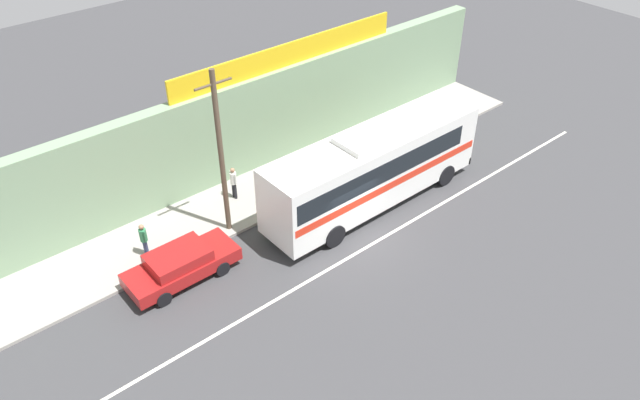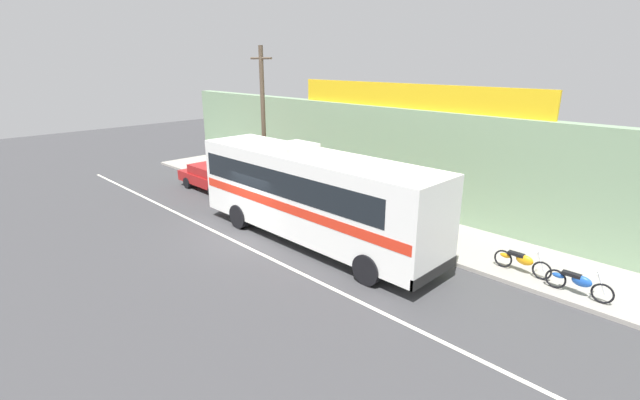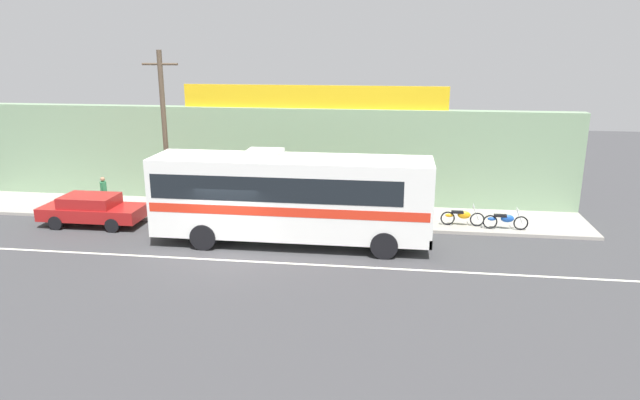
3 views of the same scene
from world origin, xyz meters
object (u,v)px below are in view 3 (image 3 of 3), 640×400
parked_car (92,209)px  pedestrian_near_shop (212,188)px  utility_pole (165,133)px  motorcycle_green (505,220)px  motorcycle_red (462,216)px  pedestrian_far_right (104,191)px  intercity_bus (289,194)px

parked_car → pedestrian_near_shop: bearing=34.2°
utility_pole → motorcycle_green: 15.33m
utility_pole → motorcycle_red: 13.61m
pedestrian_far_right → motorcycle_green: bearing=-2.0°
motorcycle_green → motorcycle_red: bearing=171.0°
intercity_bus → motorcycle_green: bearing=16.2°
intercity_bus → pedestrian_far_right: (-9.65, 3.22, -1.02)m
motorcycle_green → pedestrian_far_right: bearing=178.0°
parked_car → motorcycle_green: bearing=4.5°
motorcycle_red → motorcycle_green: 1.79m
intercity_bus → pedestrian_near_shop: 6.35m
utility_pole → parked_car: bearing=-156.1°
utility_pole → motorcycle_red: utility_pole is taller
motorcycle_green → pedestrian_near_shop: size_ratio=1.17×
parked_car → motorcycle_red: size_ratio=2.39×
parked_car → utility_pole: size_ratio=0.60×
intercity_bus → pedestrian_far_right: 10.22m
parked_car → pedestrian_far_right: size_ratio=2.86×
motorcycle_red → parked_car: bearing=-174.0°
motorcycle_red → pedestrian_near_shop: pedestrian_near_shop is taller
utility_pole → motorcycle_green: utility_pole is taller
pedestrian_far_right → parked_car: bearing=-76.2°
pedestrian_far_right → pedestrian_near_shop: pedestrian_near_shop is taller
intercity_bus → utility_pole: bearing=157.4°
motorcycle_red → motorcycle_green: (1.77, -0.28, 0.00)m
intercity_bus → pedestrian_near_shop: (-4.62, 4.24, -0.99)m
parked_car → pedestrian_near_shop: (4.53, 3.08, 0.34)m
intercity_bus → motorcycle_red: (7.09, 2.86, -1.50)m
motorcycle_red → motorcycle_green: size_ratio=0.99×
intercity_bus → motorcycle_green: (8.87, 2.58, -1.50)m
intercity_bus → utility_pole: (-6.08, 2.53, 1.93)m
motorcycle_red → pedestrian_far_right: 16.75m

